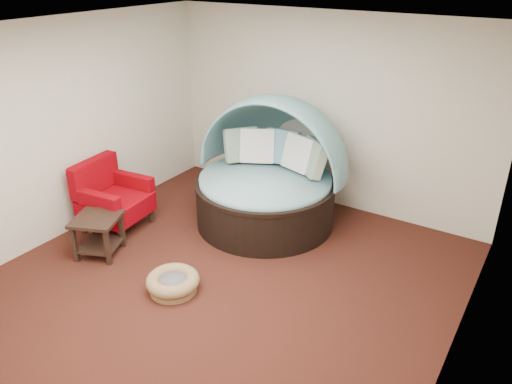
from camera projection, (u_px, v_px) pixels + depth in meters
The scene contains 10 objects.
floor at pixel (227, 278), 5.88m from camera, with size 5.00×5.00×0.00m, color #411B12.
wall_back at pixel (326, 112), 7.18m from camera, with size 5.00×5.00×0.00m, color beige.
wall_front at pixel (7, 289), 3.38m from camera, with size 5.00×5.00×0.00m, color beige.
wall_left at pixel (68, 129), 6.50m from camera, with size 5.00×5.00×0.00m, color beige.
wall_right at pixel (472, 232), 4.06m from camera, with size 5.00×5.00×0.00m, color beige.
ceiling at pixel (220, 31), 4.68m from camera, with size 5.00×5.00×0.00m, color white.
canopy_daybed at pixel (269, 166), 6.85m from camera, with size 2.20×2.11×1.78m.
pet_basket at pixel (173, 282), 5.62m from camera, with size 0.78×0.78×0.21m.
red_armchair at pixel (112, 197), 6.83m from camera, with size 0.89×0.90×0.96m.
side_table at pixel (98, 231), 6.22m from camera, with size 0.71×0.71×0.52m.
Camera 1 is at (2.92, -3.92, 3.44)m, focal length 35.00 mm.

